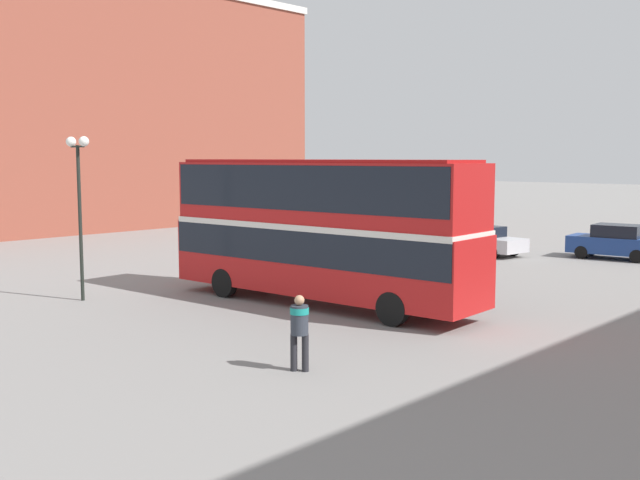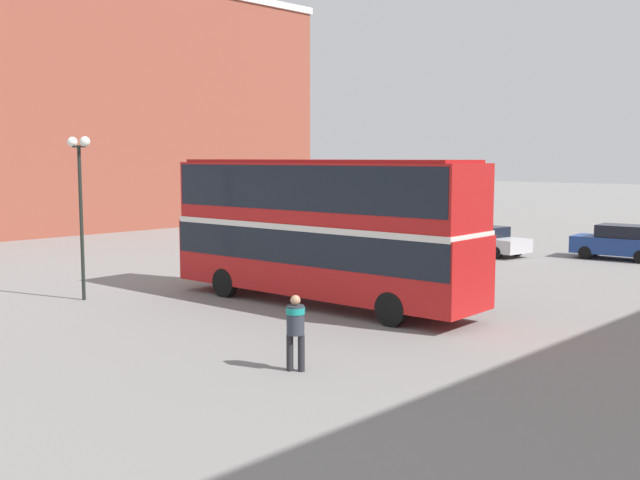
# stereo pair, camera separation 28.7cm
# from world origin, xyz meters

# --- Properties ---
(ground_plane) EXTENTS (240.00, 240.00, 0.00)m
(ground_plane) POSITION_xyz_m (0.00, 0.00, 0.00)
(ground_plane) COLOR gray
(building_row_left) EXTENTS (10.00, 33.29, 16.89)m
(building_row_left) POSITION_xyz_m (-29.94, 9.37, 8.46)
(building_row_left) COLOR brown
(building_row_left) RESTS_ON ground_plane
(double_decker_bus) EXTENTS (11.60, 3.13, 4.82)m
(double_decker_bus) POSITION_xyz_m (1.20, -0.75, 2.76)
(double_decker_bus) COLOR red
(double_decker_bus) RESTS_ON ground_plane
(pedestrian_foreground) EXTENTS (0.60, 0.60, 1.77)m
(pedestrian_foreground) POSITION_xyz_m (6.18, -6.82, 1.09)
(pedestrian_foreground) COLOR #232328
(pedestrian_foreground) RESTS_ON ground_plane
(parked_car_kerb_near) EXTENTS (4.29, 2.27, 1.67)m
(parked_car_kerb_near) POSITION_xyz_m (4.01, 17.24, 0.83)
(parked_car_kerb_near) COLOR navy
(parked_car_kerb_near) RESTS_ON ground_plane
(parked_car_kerb_far) EXTENTS (4.76, 2.39, 1.44)m
(parked_car_kerb_far) POSITION_xyz_m (-1.70, 14.36, 0.73)
(parked_car_kerb_far) COLOR silver
(parked_car_kerb_far) RESTS_ON ground_plane
(street_lamp_twin_globe) EXTENTS (1.18, 0.34, 5.60)m
(street_lamp_twin_globe) POSITION_xyz_m (-5.28, -5.75, 4.08)
(street_lamp_twin_globe) COLOR black
(street_lamp_twin_globe) RESTS_ON ground_plane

